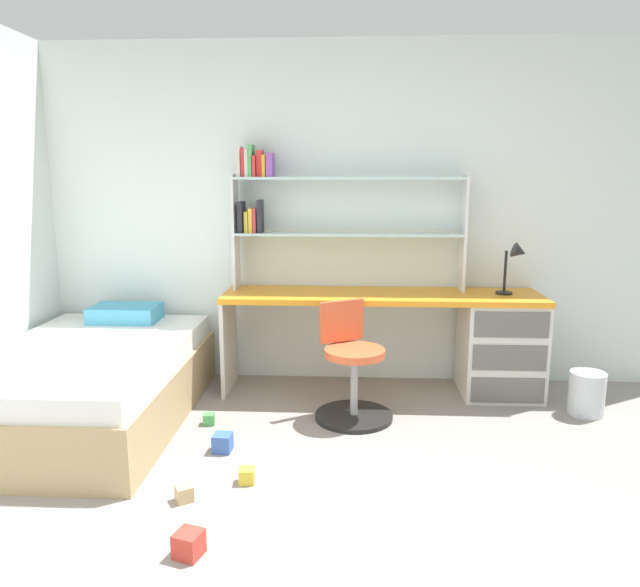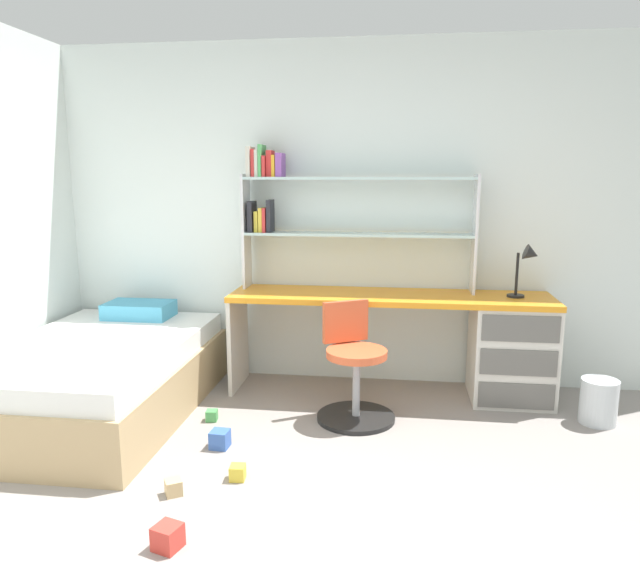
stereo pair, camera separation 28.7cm
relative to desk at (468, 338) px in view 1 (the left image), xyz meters
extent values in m
cube|color=gray|center=(-0.94, -2.15, -0.44)|extent=(5.53, 5.90, 0.02)
cube|color=silver|center=(-0.94, 0.33, 0.87)|extent=(5.53, 0.06, 2.58)
cube|color=orange|center=(-0.64, 0.00, 0.31)|extent=(2.32, 0.55, 0.04)
cube|color=beige|center=(0.24, 0.00, -0.07)|extent=(0.56, 0.52, 0.71)
cube|color=beige|center=(-1.78, 0.00, -0.07)|extent=(0.03, 0.49, 0.71)
cube|color=#5E5B57|center=(0.24, -0.26, -0.31)|extent=(0.51, 0.01, 0.18)
cube|color=#5E5B57|center=(0.24, -0.26, -0.07)|extent=(0.51, 0.01, 0.18)
cube|color=#5E5B57|center=(0.24, -0.26, 0.17)|extent=(0.51, 0.01, 0.18)
cube|color=silver|center=(-1.74, 0.16, 0.75)|extent=(0.02, 0.22, 0.86)
cube|color=silver|center=(-0.04, 0.16, 0.75)|extent=(0.02, 0.22, 0.86)
cube|color=silver|center=(-0.89, 0.16, 0.74)|extent=(1.68, 0.22, 0.02)
cube|color=silver|center=(-0.89, 0.16, 1.15)|extent=(1.68, 0.22, 0.02)
cube|color=#26262D|center=(-1.69, 0.16, 0.87)|extent=(0.04, 0.17, 0.23)
cube|color=yellow|center=(-1.65, 0.16, 0.83)|extent=(0.03, 0.12, 0.15)
cube|color=yellow|center=(-1.61, 0.16, 0.84)|extent=(0.03, 0.13, 0.18)
cube|color=red|center=(-1.58, 0.16, 0.84)|extent=(0.02, 0.17, 0.18)
cube|color=#26262D|center=(-1.55, 0.16, 0.87)|extent=(0.03, 0.16, 0.24)
cube|color=beige|center=(-1.69, 0.16, 1.27)|extent=(0.03, 0.18, 0.22)
cube|color=red|center=(-1.66, 0.16, 1.26)|extent=(0.03, 0.16, 0.20)
cube|color=beige|center=(-1.63, 0.16, 1.26)|extent=(0.03, 0.18, 0.19)
cube|color=#4CA559|center=(-1.60, 0.16, 1.28)|extent=(0.02, 0.19, 0.23)
cube|color=red|center=(-1.58, 0.16, 1.24)|extent=(0.02, 0.18, 0.15)
cube|color=red|center=(-1.54, 0.16, 1.26)|extent=(0.04, 0.13, 0.19)
cube|color=gold|center=(-1.51, 0.16, 1.24)|extent=(0.02, 0.16, 0.16)
cube|color=purple|center=(-1.46, 0.16, 1.25)|extent=(0.04, 0.17, 0.17)
cylinder|color=black|center=(0.25, 0.03, 0.33)|extent=(0.12, 0.12, 0.02)
cylinder|color=black|center=(0.25, 0.03, 0.49)|extent=(0.02, 0.02, 0.30)
cone|color=black|center=(0.33, -0.02, 0.64)|extent=(0.12, 0.11, 0.13)
cylinder|color=black|center=(-0.84, -0.53, -0.41)|extent=(0.52, 0.52, 0.03)
cylinder|color=#A5A8AD|center=(-0.84, -0.53, -0.21)|extent=(0.05, 0.05, 0.43)
cylinder|color=#D85933|center=(-0.84, -0.53, 0.03)|extent=(0.40, 0.40, 0.05)
cube|color=#D85933|center=(-0.92, -0.37, 0.21)|extent=(0.30, 0.19, 0.28)
cube|color=tan|center=(-2.57, -0.66, -0.24)|extent=(1.23, 1.88, 0.37)
cube|color=white|center=(-2.57, -0.66, 0.02)|extent=(1.17, 1.82, 0.14)
cube|color=#4CA5CC|center=(-2.57, 0.03, 0.15)|extent=(0.50, 0.32, 0.12)
cylinder|color=silver|center=(0.74, -0.37, -0.28)|extent=(0.24, 0.24, 0.30)
cube|color=#3860B7|center=(-1.61, -1.05, -0.37)|extent=(0.11, 0.11, 0.11)
cube|color=red|center=(-1.55, -2.02, -0.37)|extent=(0.14, 0.14, 0.11)
cube|color=#479E51|center=(-1.78, -0.67, -0.39)|extent=(0.08, 0.08, 0.07)
cube|color=tan|center=(-1.69, -1.60, -0.39)|extent=(0.11, 0.11, 0.08)
cube|color=gold|center=(-1.40, -1.40, -0.39)|extent=(0.09, 0.09, 0.08)
camera|label=1|loc=(-0.87, -4.25, 1.17)|focal=33.17mm
camera|label=2|loc=(-0.58, -4.23, 1.17)|focal=33.17mm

